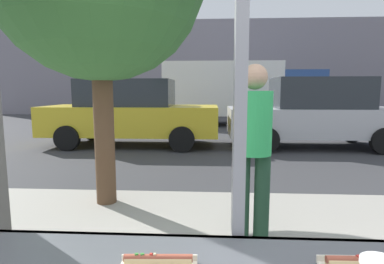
{
  "coord_description": "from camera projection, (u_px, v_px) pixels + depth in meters",
  "views": [
    {
      "loc": [
        -0.12,
        -1.17,
        1.52
      ],
      "look_at": [
        -0.37,
        3.16,
        0.94
      ],
      "focal_mm": 29.04,
      "sensor_mm": 36.0,
      "label": 1
    }
  ],
  "objects": [
    {
      "name": "hotdog_tray_far",
      "position": [
        358.0,
        264.0,
        1.02
      ],
      "size": [
        0.24,
        0.1,
        0.05
      ],
      "color": "silver",
      "rests_on": "window_counter"
    },
    {
      "name": "parked_car_silver",
      "position": [
        315.0,
        113.0,
        8.25
      ],
      "size": [
        4.49,
        1.91,
        1.85
      ],
      "color": "#BCBCC1",
      "rests_on": "ground"
    },
    {
      "name": "parked_car_yellow",
      "position": [
        131.0,
        113.0,
        8.53
      ],
      "size": [
        4.7,
        1.92,
        1.81
      ],
      "color": "gold",
      "rests_on": "ground"
    },
    {
      "name": "building_facade_far",
      "position": [
        212.0,
        69.0,
        19.25
      ],
      "size": [
        28.0,
        1.2,
        5.7
      ],
      "primitive_type": "cube",
      "color": "gray",
      "rests_on": "ground"
    },
    {
      "name": "pedestrian",
      "position": [
        253.0,
        144.0,
        2.75
      ],
      "size": [
        0.32,
        0.32,
        1.63
      ],
      "color": "#234731",
      "rests_on": "sidewalk_strip"
    },
    {
      "name": "sidewalk_strip",
      "position": [
        222.0,
        246.0,
        2.93
      ],
      "size": [
        16.0,
        2.8,
        0.12
      ],
      "primitive_type": "cube",
      "color": "#9E998E",
      "rests_on": "ground"
    },
    {
      "name": "ground_plane",
      "position": [
        214.0,
        142.0,
        9.27
      ],
      "size": [
        60.0,
        60.0,
        0.0
      ],
      "primitive_type": "plane",
      "color": "#38383A"
    },
    {
      "name": "window_wall",
      "position": [
        242.0,
        5.0,
        1.19
      ],
      "size": [
        2.92,
        0.2,
        2.9
      ],
      "color": "#56544F",
      "rests_on": "ground"
    },
    {
      "name": "hotdog_tray_near",
      "position": [
        158.0,
        262.0,
        1.03
      ],
      "size": [
        0.27,
        0.1,
        0.05
      ],
      "color": "beige",
      "rests_on": "window_counter"
    },
    {
      "name": "box_truck",
      "position": [
        239.0,
        91.0,
        13.61
      ],
      "size": [
        6.7,
        2.44,
        2.7
      ],
      "color": "silver",
      "rests_on": "ground"
    }
  ]
}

